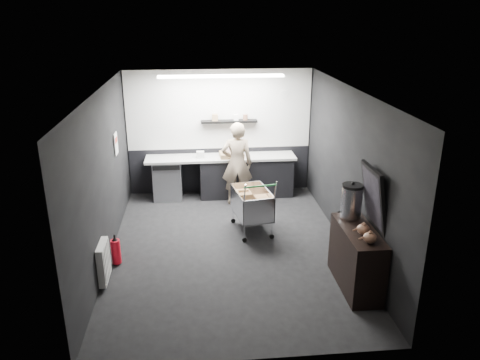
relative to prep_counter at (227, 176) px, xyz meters
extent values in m
plane|color=black|center=(-0.14, -2.42, -0.46)|extent=(5.50, 5.50, 0.00)
plane|color=silver|center=(-0.14, -2.42, 2.24)|extent=(5.50, 5.50, 0.00)
plane|color=black|center=(-0.14, 0.33, 0.89)|extent=(5.50, 0.00, 5.50)
plane|color=black|center=(-0.14, -5.17, 0.89)|extent=(5.50, 0.00, 5.50)
plane|color=black|center=(-2.14, -2.42, 0.89)|extent=(0.00, 5.50, 5.50)
plane|color=black|center=(1.86, -2.42, 0.89)|extent=(0.00, 5.50, 5.50)
cube|color=silver|center=(-0.14, 0.31, 1.39)|extent=(3.95, 0.02, 1.70)
cube|color=black|center=(-0.14, 0.31, 0.04)|extent=(3.95, 0.02, 1.00)
cube|color=black|center=(0.06, 0.20, 1.16)|extent=(1.20, 0.22, 0.04)
cylinder|color=silver|center=(1.26, 0.30, 1.69)|extent=(0.20, 0.03, 0.20)
cube|color=white|center=(-2.12, -1.12, 1.09)|extent=(0.02, 0.30, 0.40)
cube|color=red|center=(-2.11, -1.12, 1.16)|extent=(0.02, 0.22, 0.10)
cube|color=silver|center=(-2.08, -3.32, -0.11)|extent=(0.10, 0.50, 0.60)
cube|color=white|center=(-0.14, -0.57, 2.21)|extent=(2.40, 0.20, 0.04)
cube|color=black|center=(0.41, 0.00, -0.03)|extent=(2.00, 0.56, 0.85)
cube|color=#AFAFAA|center=(-0.14, 0.00, 0.42)|extent=(3.20, 0.60, 0.05)
cube|color=#9EA0A5|center=(-1.29, 0.00, -0.03)|extent=(0.60, 0.58, 0.85)
cube|color=black|center=(-1.29, -0.30, 0.32)|extent=(0.56, 0.02, 0.10)
imported|color=beige|center=(0.17, -0.45, 0.42)|extent=(0.67, 0.47, 1.75)
cube|color=silver|center=(0.32, -1.78, -0.13)|extent=(0.72, 0.99, 0.02)
cube|color=silver|center=(0.04, -1.78, 0.10)|extent=(0.17, 0.90, 0.48)
cube|color=silver|center=(0.61, -1.78, 0.10)|extent=(0.17, 0.90, 0.48)
cube|color=silver|center=(0.32, -2.22, 0.10)|extent=(0.58, 0.11, 0.48)
cube|color=silver|center=(0.32, -1.34, 0.10)|extent=(0.58, 0.11, 0.48)
cylinder|color=silver|center=(0.07, -2.19, -0.28)|extent=(0.02, 0.02, 0.32)
cylinder|color=silver|center=(0.58, -2.19, -0.28)|extent=(0.02, 0.02, 0.32)
cylinder|color=silver|center=(0.07, -1.37, -0.28)|extent=(0.02, 0.02, 0.32)
cylinder|color=silver|center=(0.58, -1.37, -0.28)|extent=(0.02, 0.02, 0.32)
cylinder|color=#25883C|center=(0.32, -2.28, 0.61)|extent=(0.58, 0.13, 0.03)
cube|color=brown|center=(0.20, -1.68, 0.09)|extent=(0.30, 0.36, 0.40)
cube|color=brown|center=(0.47, -1.91, 0.06)|extent=(0.28, 0.33, 0.36)
cylinder|color=black|center=(0.07, -2.19, -0.41)|extent=(0.09, 0.04, 0.09)
cylinder|color=black|center=(0.07, -1.37, -0.41)|extent=(0.09, 0.04, 0.09)
cylinder|color=black|center=(0.58, -2.19, -0.41)|extent=(0.09, 0.04, 0.09)
cylinder|color=black|center=(0.58, -1.37, -0.41)|extent=(0.09, 0.04, 0.09)
cube|color=black|center=(1.61, -3.76, 0.00)|extent=(0.46, 1.23, 0.92)
cylinder|color=silver|center=(1.61, -3.35, 0.72)|extent=(0.31, 0.31, 0.47)
cylinder|color=black|center=(1.61, -3.35, 0.98)|extent=(0.31, 0.31, 0.04)
sphere|color=black|center=(1.61, -3.35, 1.02)|extent=(0.05, 0.05, 0.05)
ellipsoid|color=brown|center=(1.61, -3.92, 0.55)|extent=(0.18, 0.18, 0.15)
ellipsoid|color=brown|center=(1.61, -4.17, 0.55)|extent=(0.18, 0.18, 0.15)
cube|color=black|center=(1.80, -3.71, 0.93)|extent=(0.21, 0.72, 0.92)
cube|color=black|center=(1.78, -3.71, 0.93)|extent=(0.15, 0.61, 0.79)
cylinder|color=red|center=(-1.99, -2.78, -0.23)|extent=(0.15, 0.15, 0.40)
cone|color=black|center=(-1.99, -2.78, -0.01)|extent=(0.10, 0.10, 0.06)
cylinder|color=black|center=(-1.99, -2.78, 0.03)|extent=(0.03, 0.03, 0.06)
cube|color=#8F724C|center=(0.10, -0.05, 0.49)|extent=(0.52, 0.41, 0.10)
cylinder|color=beige|center=(0.07, 0.00, 0.55)|extent=(0.22, 0.22, 0.22)
cube|color=silver|center=(-0.57, -0.05, 0.51)|extent=(0.16, 0.13, 0.14)
camera|label=1|loc=(-0.65, -9.56, 3.41)|focal=35.00mm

